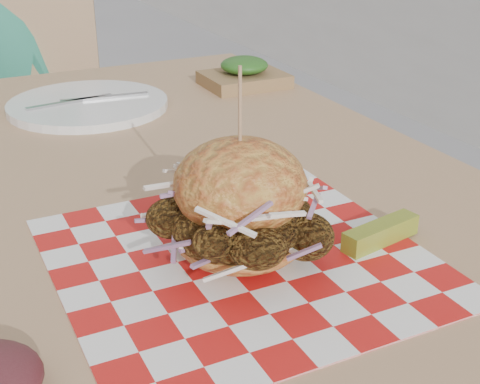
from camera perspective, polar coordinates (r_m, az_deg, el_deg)
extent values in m
cube|color=tan|center=(0.89, -7.44, 0.17)|extent=(0.80, 1.20, 0.04)
cylinder|color=#333338|center=(1.62, -1.68, -2.68)|extent=(0.05, 0.05, 0.71)
cube|color=tan|center=(1.81, -16.44, 2.61)|extent=(0.52, 0.52, 0.04)
cube|color=tan|center=(1.93, -16.81, 11.72)|extent=(0.41, 0.15, 0.50)
cylinder|color=#333338|center=(1.73, -10.09, -6.36)|extent=(0.03, 0.03, 0.43)
cylinder|color=#333338|center=(2.05, -10.25, -1.26)|extent=(0.03, 0.03, 0.43)
cube|color=red|center=(0.68, 0.00, -5.69)|extent=(0.36, 0.36, 0.00)
ellipsoid|color=gold|center=(0.67, 0.00, -3.95)|extent=(0.13, 0.13, 0.04)
ellipsoid|color=brown|center=(0.66, 0.00, -2.62)|extent=(0.14, 0.13, 0.07)
ellipsoid|color=gold|center=(0.64, 0.00, 0.58)|extent=(0.13, 0.13, 0.09)
cylinder|color=tan|center=(0.62, 0.00, 6.30)|extent=(0.00, 0.00, 0.10)
cube|color=olive|center=(0.72, 11.92, -3.45)|extent=(0.10, 0.04, 0.02)
cylinder|color=white|center=(1.18, -12.84, 7.28)|extent=(0.27, 0.27, 0.01)
cube|color=silver|center=(1.17, -14.31, 7.47)|extent=(0.15, 0.03, 0.00)
cube|color=silver|center=(1.18, -11.46, 7.93)|extent=(0.15, 0.03, 0.00)
cube|color=olive|center=(1.28, 0.36, 9.58)|extent=(0.15, 0.12, 0.02)
ellipsoid|color=#194F16|center=(1.28, 0.36, 10.78)|extent=(0.09, 0.09, 0.03)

